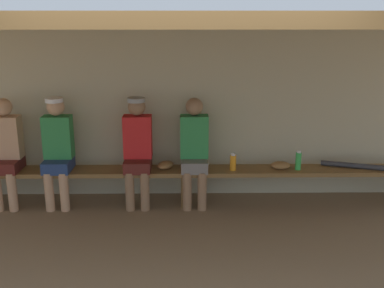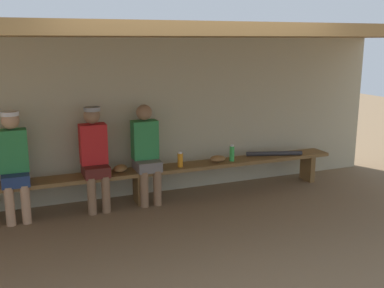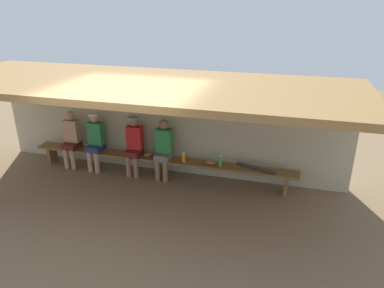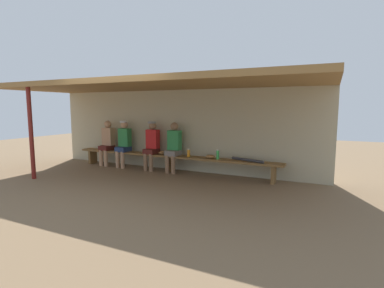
% 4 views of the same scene
% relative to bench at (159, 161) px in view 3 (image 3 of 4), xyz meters
% --- Properties ---
extents(ground_plane, '(24.00, 24.00, 0.00)m').
position_rel_bench_xyz_m(ground_plane, '(0.00, -1.55, -0.39)').
color(ground_plane, brown).
extents(back_wall, '(8.00, 0.20, 2.20)m').
position_rel_bench_xyz_m(back_wall, '(0.00, 0.45, 0.71)').
color(back_wall, '#B7AD8C').
rests_on(back_wall, ground).
extents(dugout_roof, '(8.00, 2.80, 0.12)m').
position_rel_bench_xyz_m(dugout_roof, '(0.00, -0.85, 1.87)').
color(dugout_roof, olive).
rests_on(dugout_roof, back_wall).
extents(bench, '(6.00, 0.36, 0.46)m').
position_rel_bench_xyz_m(bench, '(0.00, 0.00, 0.00)').
color(bench, brown).
rests_on(bench, ground).
extents(player_shirtless_tan, '(0.34, 0.42, 1.34)m').
position_rel_bench_xyz_m(player_shirtless_tan, '(-2.15, 0.00, 0.34)').
color(player_shirtless_tan, '#591E19').
rests_on(player_shirtless_tan, ground).
extents(player_in_blue, '(0.34, 0.42, 1.34)m').
position_rel_bench_xyz_m(player_in_blue, '(-0.56, 0.00, 0.36)').
color(player_in_blue, '#591E19').
rests_on(player_in_blue, ground).
extents(player_in_white, '(0.34, 0.42, 1.34)m').
position_rel_bench_xyz_m(player_in_white, '(-1.53, 0.00, 0.36)').
color(player_in_white, navy).
rests_on(player_in_white, ground).
extents(player_middle, '(0.34, 0.42, 1.34)m').
position_rel_bench_xyz_m(player_middle, '(0.12, 0.00, 0.34)').
color(player_middle, slate).
rests_on(player_middle, ground).
extents(water_bottle_blue, '(0.07, 0.07, 0.24)m').
position_rel_bench_xyz_m(water_bottle_blue, '(1.39, -0.04, 0.19)').
color(water_bottle_blue, green).
rests_on(water_bottle_blue, bench).
extents(water_bottle_clear, '(0.08, 0.08, 0.21)m').
position_rel_bench_xyz_m(water_bottle_clear, '(0.59, -0.04, 0.17)').
color(water_bottle_clear, orange).
rests_on(water_bottle_clear, bench).
extents(baseball_glove_tan, '(0.28, 0.29, 0.09)m').
position_rel_bench_xyz_m(baseball_glove_tan, '(-0.23, 0.03, 0.12)').
color(baseball_glove_tan, olive).
rests_on(baseball_glove_tan, bench).
extents(baseball_glove_dark_brown, '(0.25, 0.18, 0.09)m').
position_rel_bench_xyz_m(baseball_glove_dark_brown, '(1.18, -0.00, 0.12)').
color(baseball_glove_dark_brown, olive).
rests_on(baseball_glove_dark_brown, bench).
extents(baseball_bat, '(0.83, 0.32, 0.07)m').
position_rel_bench_xyz_m(baseball_bat, '(2.13, -0.00, 0.11)').
color(baseball_bat, '#333338').
rests_on(baseball_bat, bench).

